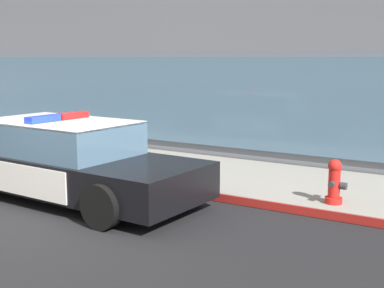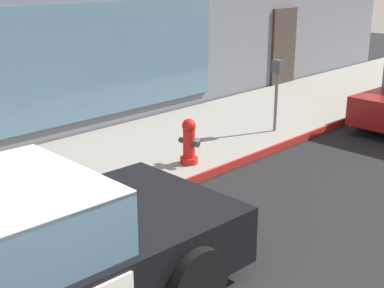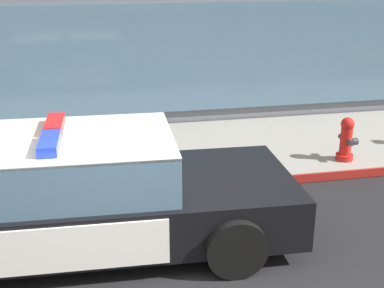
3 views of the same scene
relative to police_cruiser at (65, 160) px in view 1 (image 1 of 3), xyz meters
The scene contains 5 objects.
ground 1.62m from the police_cruiser, 60.54° to the right, with size 48.00×48.00×0.00m, color black.
sidewalk 2.84m from the police_cruiser, 74.94° to the left, with size 48.00×2.97×0.15m, color gray.
curb_red_paint 1.51m from the police_cruiser, 58.54° to the left, with size 28.80×0.04×0.14m, color maroon.
police_cruiser is the anchor object (origin of this frame).
fire_hydrant 4.65m from the police_cruiser, 20.29° to the left, with size 0.34×0.39×0.73m.
Camera 1 is at (5.97, -5.23, 2.48)m, focal length 48.57 mm.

